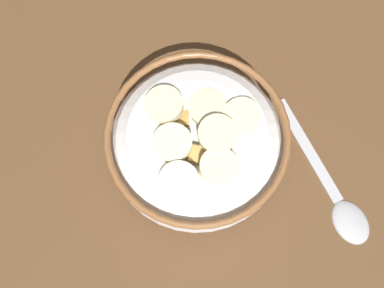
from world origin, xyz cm
name	(u,v)px	position (x,y,z in cm)	size (l,w,h in cm)	color
ground_plane	(192,157)	(0.00, 0.00, -1.00)	(124.75, 124.75, 2.00)	brown
cereal_bowl	(192,143)	(0.01, 0.01, 3.21)	(15.28, 15.28, 6.48)	white
spoon	(334,200)	(3.88, 12.81, 0.34)	(14.17, 8.72, 0.80)	#B7B7BC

